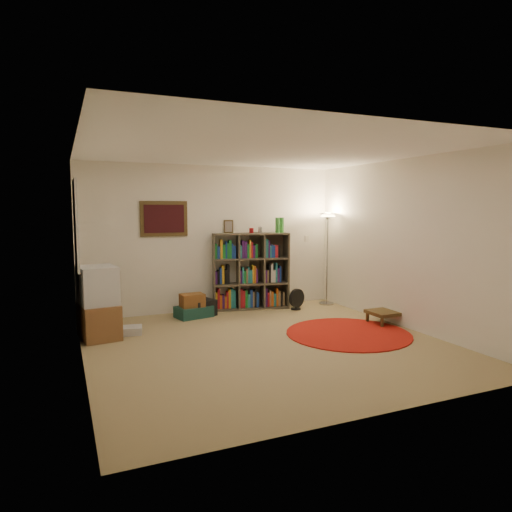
{
  "coord_description": "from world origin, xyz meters",
  "views": [
    {
      "loc": [
        -2.43,
        -5.28,
        1.77
      ],
      "look_at": [
        0.1,
        0.6,
        1.1
      ],
      "focal_mm": 32.0,
      "sensor_mm": 36.0,
      "label": 1
    }
  ],
  "objects_px": {
    "bookshelf": "(249,272)",
    "side_table": "(384,313)",
    "suitcase": "(194,312)",
    "floor_fan": "(297,299)",
    "tv_stand": "(99,303)",
    "floor_lamp": "(328,229)"
  },
  "relations": [
    {
      "from": "bookshelf",
      "to": "side_table",
      "type": "relative_size",
      "value": 3.64
    },
    {
      "from": "suitcase",
      "to": "side_table",
      "type": "bearing_deg",
      "value": -44.24
    },
    {
      "from": "suitcase",
      "to": "side_table",
      "type": "xyz_separation_m",
      "value": [
        2.58,
        -1.58,
        0.08
      ]
    },
    {
      "from": "bookshelf",
      "to": "floor_fan",
      "type": "height_order",
      "value": "bookshelf"
    },
    {
      "from": "tv_stand",
      "to": "floor_fan",
      "type": "bearing_deg",
      "value": -0.71
    },
    {
      "from": "bookshelf",
      "to": "tv_stand",
      "type": "distance_m",
      "value": 2.76
    },
    {
      "from": "tv_stand",
      "to": "floor_lamp",
      "type": "bearing_deg",
      "value": 0.57
    },
    {
      "from": "floor_lamp",
      "to": "side_table",
      "type": "relative_size",
      "value": 3.81
    },
    {
      "from": "floor_fan",
      "to": "side_table",
      "type": "distance_m",
      "value": 1.59
    },
    {
      "from": "side_table",
      "to": "suitcase",
      "type": "bearing_deg",
      "value": 148.51
    },
    {
      "from": "tv_stand",
      "to": "side_table",
      "type": "bearing_deg",
      "value": -21.42
    },
    {
      "from": "bookshelf",
      "to": "floor_lamp",
      "type": "height_order",
      "value": "floor_lamp"
    },
    {
      "from": "bookshelf",
      "to": "floor_fan",
      "type": "bearing_deg",
      "value": -20.27
    },
    {
      "from": "bookshelf",
      "to": "suitcase",
      "type": "xyz_separation_m",
      "value": [
        -1.09,
        -0.27,
        -0.56
      ]
    },
    {
      "from": "bookshelf",
      "to": "floor_lamp",
      "type": "xyz_separation_m",
      "value": [
        1.44,
        -0.26,
        0.75
      ]
    },
    {
      "from": "bookshelf",
      "to": "floor_fan",
      "type": "xyz_separation_m",
      "value": [
        0.71,
        -0.45,
        -0.46
      ]
    },
    {
      "from": "floor_fan",
      "to": "suitcase",
      "type": "distance_m",
      "value": 1.82
    },
    {
      "from": "floor_lamp",
      "to": "floor_fan",
      "type": "distance_m",
      "value": 1.43
    },
    {
      "from": "floor_lamp",
      "to": "tv_stand",
      "type": "distance_m",
      "value": 4.2
    },
    {
      "from": "floor_fan",
      "to": "side_table",
      "type": "relative_size",
      "value": 0.84
    },
    {
      "from": "side_table",
      "to": "tv_stand",
      "type": "bearing_deg",
      "value": 166.99
    },
    {
      "from": "suitcase",
      "to": "side_table",
      "type": "height_order",
      "value": "side_table"
    }
  ]
}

